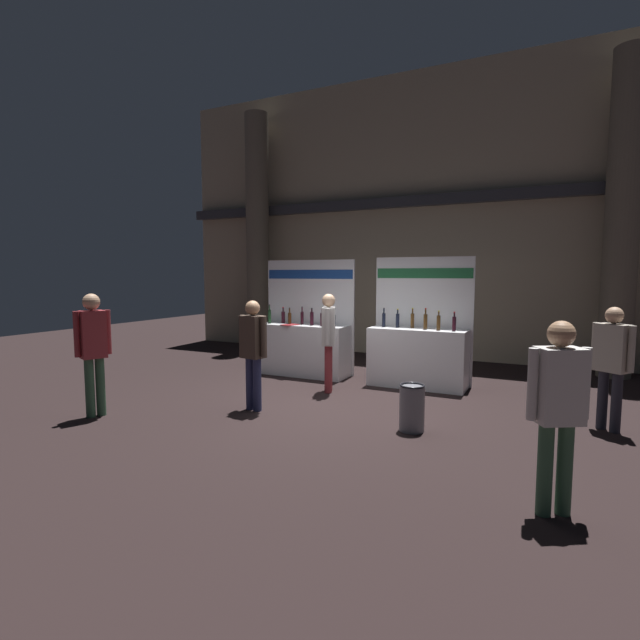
{
  "coord_description": "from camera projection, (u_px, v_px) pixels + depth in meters",
  "views": [
    {
      "loc": [
        3.02,
        -6.45,
        2.0
      ],
      "look_at": [
        -0.64,
        1.0,
        1.2
      ],
      "focal_mm": 26.72,
      "sensor_mm": 36.0,
      "label": 1
    }
  ],
  "objects": [
    {
      "name": "ground_plane",
      "position": [
        329.0,
        405.0,
        7.28
      ],
      "size": [
        25.68,
        25.68,
        0.0
      ],
      "primitive_type": "plane",
      "color": "black"
    },
    {
      "name": "hall_colonnade",
      "position": [
        416.0,
        218.0,
        11.31
      ],
      "size": [
        12.84,
        1.09,
        6.73
      ],
      "color": "gray",
      "rests_on": "ground_plane"
    },
    {
      "name": "exhibitor_booth_0",
      "position": [
        303.0,
        345.0,
        9.48
      ],
      "size": [
        1.95,
        0.73,
        2.29
      ],
      "color": "white",
      "rests_on": "ground_plane"
    },
    {
      "name": "exhibitor_booth_1",
      "position": [
        418.0,
        352.0,
        8.47
      ],
      "size": [
        1.79,
        0.66,
        2.31
      ],
      "color": "white",
      "rests_on": "ground_plane"
    },
    {
      "name": "trash_bin",
      "position": [
        412.0,
        408.0,
        6.08
      ],
      "size": [
        0.32,
        0.32,
        0.6
      ],
      "color": "slate",
      "rests_on": "ground_plane"
    },
    {
      "name": "visitor_0",
      "position": [
        558.0,
        401.0,
        3.89
      ],
      "size": [
        0.47,
        0.39,
        1.63
      ],
      "rotation": [
        0.0,
        0.0,
        0.53
      ],
      "color": "#33563D",
      "rests_on": "ground_plane"
    },
    {
      "name": "visitor_1",
      "position": [
        329.0,
        335.0,
        8.04
      ],
      "size": [
        0.33,
        0.5,
        1.67
      ],
      "rotation": [
        0.0,
        0.0,
        5.08
      ],
      "color": "maroon",
      "rests_on": "ground_plane"
    },
    {
      "name": "visitor_2",
      "position": [
        93.0,
        344.0,
        6.63
      ],
      "size": [
        0.36,
        0.45,
        1.73
      ],
      "rotation": [
        0.0,
        0.0,
        1.16
      ],
      "color": "#33563D",
      "rests_on": "ground_plane"
    },
    {
      "name": "visitor_3",
      "position": [
        612.0,
        359.0,
        6.03
      ],
      "size": [
        0.45,
        0.39,
        1.59
      ],
      "rotation": [
        0.0,
        0.0,
        2.51
      ],
      "color": "#23232D",
      "rests_on": "ground_plane"
    },
    {
      "name": "visitor_4",
      "position": [
        253.0,
        346.0,
        6.95
      ],
      "size": [
        0.49,
        0.3,
        1.62
      ],
      "rotation": [
        0.0,
        0.0,
        6.11
      ],
      "color": "navy",
      "rests_on": "ground_plane"
    }
  ]
}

